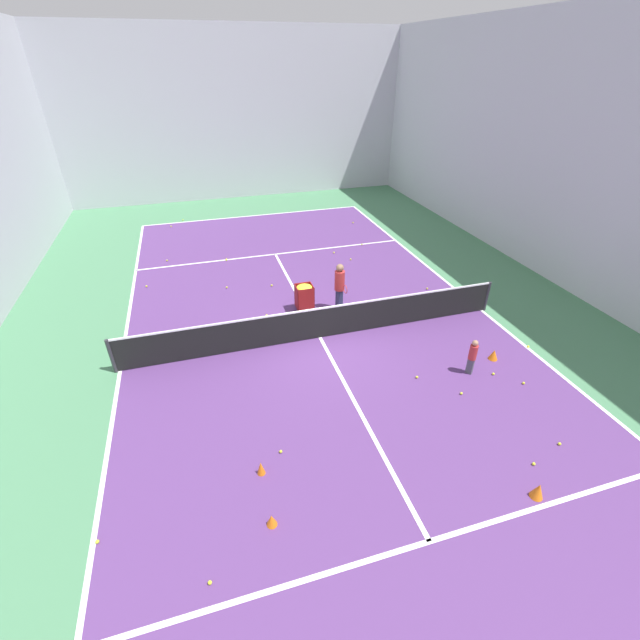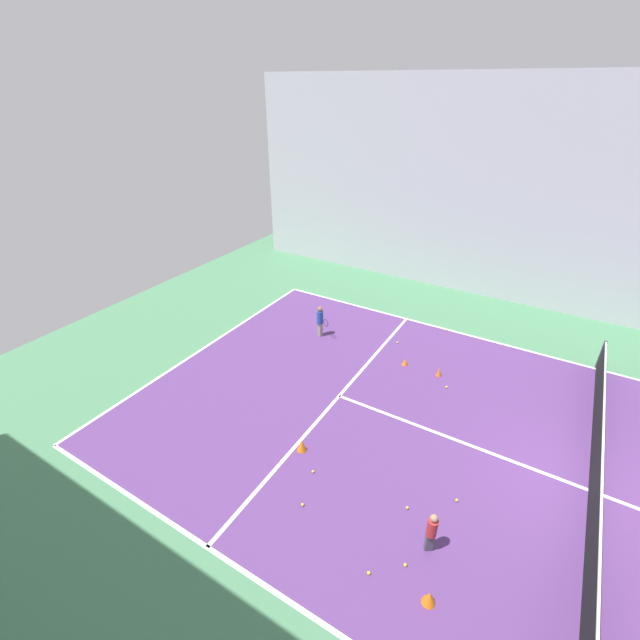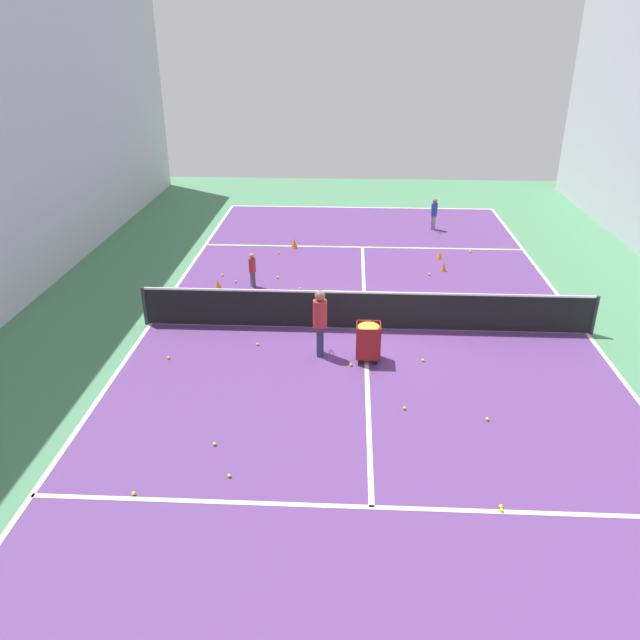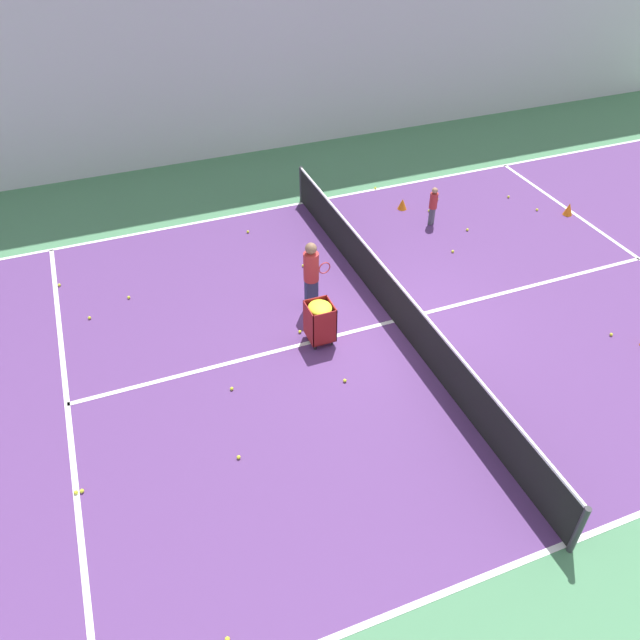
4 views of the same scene
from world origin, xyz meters
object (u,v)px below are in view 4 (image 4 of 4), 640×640
at_px(tennis_net, 396,301).
at_px(ball_cart, 320,316).
at_px(child_midcourt, 433,203).
at_px(coach_at_net, 311,272).
at_px(training_cone_0, 402,204).

xyz_separation_m(tennis_net, ball_cart, (-0.03, 1.72, 0.12)).
relative_size(tennis_net, child_midcourt, 11.05).
height_order(coach_at_net, child_midcourt, coach_at_net).
xyz_separation_m(coach_at_net, ball_cart, (-1.14, 0.25, -0.29)).
height_order(coach_at_net, ball_cart, coach_at_net).
bearing_deg(tennis_net, training_cone_0, -29.25).
bearing_deg(ball_cart, coach_at_net, -12.32).
height_order(child_midcourt, ball_cart, child_midcourt).
bearing_deg(child_midcourt, tennis_net, 17.90).
bearing_deg(tennis_net, coach_at_net, 52.78).
bearing_deg(tennis_net, child_midcourt, -39.68).
distance_m(tennis_net, coach_at_net, 1.89).
bearing_deg(ball_cart, tennis_net, -89.16).
distance_m(tennis_net, child_midcourt, 4.39).
height_order(tennis_net, ball_cart, tennis_net).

